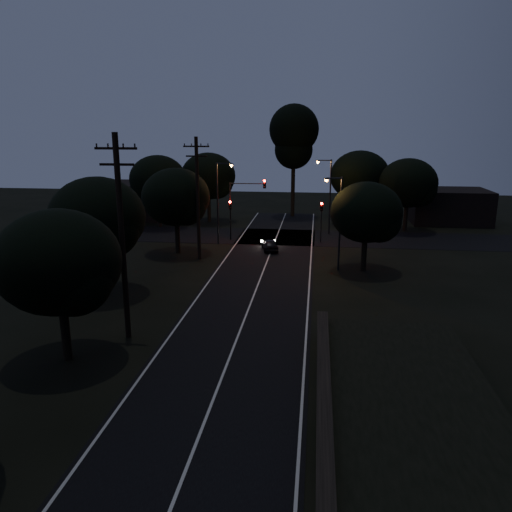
# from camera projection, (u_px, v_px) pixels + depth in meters

# --- Properties ---
(road_surface) EXTENTS (60.00, 70.00, 0.03)m
(road_surface) POSITION_uv_depth(u_px,v_px,m) (266.00, 264.00, 42.35)
(road_surface) COLOR black
(road_surface) RESTS_ON ground
(retaining_wall) EXTENTS (6.93, 26.00, 1.60)m
(retaining_wall) POSITION_uv_depth(u_px,v_px,m) (435.00, 509.00, 14.26)
(retaining_wall) COLOR black
(retaining_wall) RESTS_ON ground
(utility_pole_mid) EXTENTS (2.20, 0.30, 11.00)m
(utility_pole_mid) POSITION_uv_depth(u_px,v_px,m) (122.00, 235.00, 26.13)
(utility_pole_mid) COLOR black
(utility_pole_mid) RESTS_ON ground
(utility_pole_far) EXTENTS (2.20, 0.30, 10.50)m
(utility_pole_far) POSITION_uv_depth(u_px,v_px,m) (198.00, 197.00, 42.53)
(utility_pole_far) COLOR black
(utility_pole_far) RESTS_ON ground
(tree_left_b) EXTENTS (5.95, 5.95, 7.56)m
(tree_left_b) POSITION_uv_depth(u_px,v_px,m) (61.00, 265.00, 23.55)
(tree_left_b) COLOR black
(tree_left_b) RESTS_ON ground
(tree_left_c) EXTENTS (6.41, 6.41, 8.09)m
(tree_left_c) POSITION_uv_depth(u_px,v_px,m) (100.00, 220.00, 33.36)
(tree_left_c) COLOR black
(tree_left_c) RESTS_ON ground
(tree_left_d) EXTENTS (6.13, 6.13, 7.77)m
(tree_left_d) POSITION_uv_depth(u_px,v_px,m) (178.00, 199.00, 44.72)
(tree_left_d) COLOR black
(tree_left_d) RESTS_ON ground
(tree_far_nw) EXTENTS (6.59, 6.59, 8.35)m
(tree_far_nw) POSITION_uv_depth(u_px,v_px,m) (210.00, 177.00, 60.05)
(tree_far_nw) COLOR black
(tree_far_nw) RESTS_ON ground
(tree_far_w) EXTENTS (6.46, 6.46, 8.24)m
(tree_far_w) POSITION_uv_depth(u_px,v_px,m) (160.00, 181.00, 56.81)
(tree_far_w) COLOR black
(tree_far_w) RESTS_ON ground
(tree_far_ne) EXTENTS (6.88, 6.88, 8.70)m
(tree_far_ne) POSITION_uv_depth(u_px,v_px,m) (362.00, 177.00, 57.87)
(tree_far_ne) COLOR black
(tree_far_ne) RESTS_ON ground
(tree_far_e) EXTENTS (6.32, 6.32, 8.02)m
(tree_far_e) POSITION_uv_depth(u_px,v_px,m) (410.00, 184.00, 54.52)
(tree_far_e) COLOR black
(tree_far_e) RESTS_ON ground
(tree_right_a) EXTENTS (5.63, 5.63, 7.16)m
(tree_right_a) POSITION_uv_depth(u_px,v_px,m) (369.00, 214.00, 39.04)
(tree_right_a) COLOR black
(tree_right_a) RESTS_ON ground
(tall_pine) EXTENTS (6.22, 6.22, 14.15)m
(tall_pine) POSITION_uv_depth(u_px,v_px,m) (294.00, 136.00, 62.64)
(tall_pine) COLOR black
(tall_pine) RESTS_ON ground
(building_left) EXTENTS (10.00, 8.00, 4.40)m
(building_left) POSITION_uv_depth(u_px,v_px,m) (129.00, 200.00, 64.23)
(building_left) COLOR black
(building_left) RESTS_ON ground
(building_right) EXTENTS (9.00, 7.00, 4.00)m
(building_right) POSITION_uv_depth(u_px,v_px,m) (448.00, 206.00, 60.53)
(building_right) COLOR black
(building_right) RESTS_ON ground
(signal_left) EXTENTS (0.28, 0.35, 4.10)m
(signal_left) POSITION_uv_depth(u_px,v_px,m) (230.00, 213.00, 50.71)
(signal_left) COLOR black
(signal_left) RESTS_ON ground
(signal_right) EXTENTS (0.28, 0.35, 4.10)m
(signal_right) POSITION_uv_depth(u_px,v_px,m) (321.00, 214.00, 49.62)
(signal_right) COLOR black
(signal_right) RESTS_ON ground
(signal_mast) EXTENTS (3.70, 0.35, 6.25)m
(signal_mast) POSITION_uv_depth(u_px,v_px,m) (247.00, 198.00, 50.14)
(signal_mast) COLOR black
(signal_mast) RESTS_ON ground
(streetlight_a) EXTENTS (1.66, 0.26, 8.00)m
(streetlight_a) POSITION_uv_depth(u_px,v_px,m) (219.00, 197.00, 48.43)
(streetlight_a) COLOR black
(streetlight_a) RESTS_ON ground
(streetlight_b) EXTENTS (1.66, 0.26, 8.00)m
(streetlight_b) POSITION_uv_depth(u_px,v_px,m) (328.00, 192.00, 52.95)
(streetlight_b) COLOR black
(streetlight_b) RESTS_ON ground
(streetlight_c) EXTENTS (1.46, 0.26, 7.50)m
(streetlight_c) POSITION_uv_depth(u_px,v_px,m) (338.00, 217.00, 39.50)
(streetlight_c) COLOR black
(streetlight_c) RESTS_ON ground
(car) EXTENTS (1.99, 3.48, 1.11)m
(car) POSITION_uv_depth(u_px,v_px,m) (270.00, 245.00, 46.75)
(car) COLOR black
(car) RESTS_ON ground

